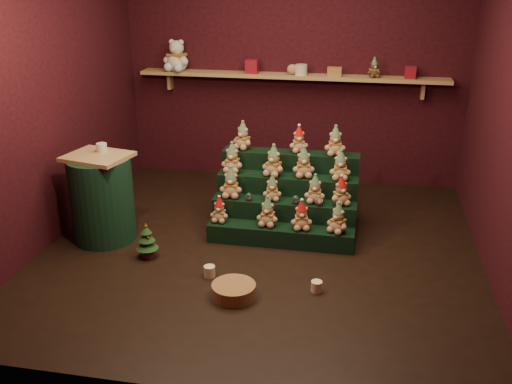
% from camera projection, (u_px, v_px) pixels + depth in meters
% --- Properties ---
extents(ground, '(4.00, 4.00, 0.00)m').
position_uv_depth(ground, '(262.00, 248.00, 5.38)').
color(ground, black).
rests_on(ground, ground).
extents(back_wall, '(4.00, 0.10, 2.80)m').
position_uv_depth(back_wall, '(293.00, 65.00, 6.74)').
color(back_wall, black).
rests_on(back_wall, ground).
extents(front_wall, '(4.00, 0.10, 2.80)m').
position_uv_depth(front_wall, '(192.00, 186.00, 2.99)').
color(front_wall, black).
rests_on(front_wall, ground).
extents(left_wall, '(0.10, 4.00, 2.80)m').
position_uv_depth(left_wall, '(43.00, 93.00, 5.23)').
color(left_wall, black).
rests_on(left_wall, ground).
extents(back_shelf, '(3.60, 0.26, 0.24)m').
position_uv_depth(back_shelf, '(291.00, 77.00, 6.62)').
color(back_shelf, tan).
rests_on(back_shelf, ground).
extents(riser_tier_front, '(1.40, 0.22, 0.18)m').
position_uv_depth(riser_tier_front, '(280.00, 235.00, 5.43)').
color(riser_tier_front, black).
rests_on(riser_tier_front, ground).
extents(riser_tier_midfront, '(1.40, 0.22, 0.36)m').
position_uv_depth(riser_tier_midfront, '(284.00, 218.00, 5.60)').
color(riser_tier_midfront, black).
rests_on(riser_tier_midfront, ground).
extents(riser_tier_midback, '(1.40, 0.22, 0.54)m').
position_uv_depth(riser_tier_midback, '(287.00, 201.00, 5.77)').
color(riser_tier_midback, black).
rests_on(riser_tier_midback, ground).
extents(riser_tier_back, '(1.40, 0.22, 0.72)m').
position_uv_depth(riser_tier_back, '(290.00, 185.00, 5.94)').
color(riser_tier_back, black).
rests_on(riser_tier_back, ground).
extents(teddy_0, '(0.18, 0.17, 0.25)m').
position_uv_depth(teddy_0, '(219.00, 210.00, 5.48)').
color(teddy_0, '#A67F5C').
rests_on(teddy_0, riser_tier_front).
extents(teddy_1, '(0.22, 0.20, 0.29)m').
position_uv_depth(teddy_1, '(268.00, 212.00, 5.38)').
color(teddy_1, '#A67F5C').
rests_on(teddy_1, riser_tier_front).
extents(teddy_2, '(0.23, 0.22, 0.28)m').
position_uv_depth(teddy_2, '(301.00, 215.00, 5.31)').
color(teddy_2, '#A67F5C').
rests_on(teddy_2, riser_tier_front).
extents(teddy_3, '(0.27, 0.26, 0.29)m').
position_uv_depth(teddy_3, '(338.00, 218.00, 5.25)').
color(teddy_3, '#A67F5C').
rests_on(teddy_3, riser_tier_front).
extents(teddy_4, '(0.23, 0.21, 0.31)m').
position_uv_depth(teddy_4, '(231.00, 182.00, 5.57)').
color(teddy_4, '#A67F5C').
rests_on(teddy_4, riser_tier_midfront).
extents(teddy_5, '(0.21, 0.19, 0.25)m').
position_uv_depth(teddy_5, '(272.00, 188.00, 5.51)').
color(teddy_5, '#A67F5C').
rests_on(teddy_5, riser_tier_midfront).
extents(teddy_6, '(0.20, 0.18, 0.28)m').
position_uv_depth(teddy_6, '(315.00, 189.00, 5.45)').
color(teddy_6, '#A67F5C').
rests_on(teddy_6, riser_tier_midfront).
extents(teddy_7, '(0.27, 0.26, 0.28)m').
position_uv_depth(teddy_7, '(341.00, 191.00, 5.40)').
color(teddy_7, '#A67F5C').
rests_on(teddy_7, riser_tier_midfront).
extents(teddy_8, '(0.23, 0.21, 0.30)m').
position_uv_depth(teddy_8, '(232.00, 158.00, 5.72)').
color(teddy_8, '#A67F5C').
rests_on(teddy_8, riser_tier_midback).
extents(teddy_9, '(0.27, 0.26, 0.31)m').
position_uv_depth(teddy_9, '(274.00, 161.00, 5.62)').
color(teddy_9, '#A67F5C').
rests_on(teddy_9, riser_tier_midback).
extents(teddy_10, '(0.25, 0.24, 0.30)m').
position_uv_depth(teddy_10, '(304.00, 162.00, 5.60)').
color(teddy_10, '#A67F5C').
rests_on(teddy_10, riser_tier_midback).
extents(teddy_11, '(0.22, 0.20, 0.29)m').
position_uv_depth(teddy_11, '(341.00, 165.00, 5.53)').
color(teddy_11, '#A67F5C').
rests_on(teddy_11, riser_tier_midback).
extents(teddy_12, '(0.26, 0.25, 0.29)m').
position_uv_depth(teddy_12, '(243.00, 135.00, 5.86)').
color(teddy_12, '#A67F5C').
rests_on(teddy_12, riser_tier_back).
extents(teddy_13, '(0.23, 0.22, 0.27)m').
position_uv_depth(teddy_13, '(299.00, 139.00, 5.76)').
color(teddy_13, '#A67F5C').
rests_on(teddy_13, riser_tier_back).
extents(teddy_14, '(0.23, 0.22, 0.30)m').
position_uv_depth(teddy_14, '(335.00, 141.00, 5.66)').
color(teddy_14, '#A67F5C').
rests_on(teddy_14, riser_tier_back).
extents(snow_globe_a, '(0.06, 0.06, 0.08)m').
position_uv_depth(snow_globe_a, '(249.00, 197.00, 5.53)').
color(snow_globe_a, black).
rests_on(snow_globe_a, riser_tier_midfront).
extents(snow_globe_b, '(0.06, 0.06, 0.09)m').
position_uv_depth(snow_globe_b, '(295.00, 200.00, 5.45)').
color(snow_globe_b, black).
rests_on(snow_globe_b, riser_tier_midfront).
extents(snow_globe_c, '(0.07, 0.07, 0.09)m').
position_uv_depth(snow_globe_c, '(319.00, 201.00, 5.40)').
color(snow_globe_c, black).
rests_on(snow_globe_c, riser_tier_midfront).
extents(side_table, '(0.64, 0.60, 0.86)m').
position_uv_depth(side_table, '(102.00, 198.00, 5.43)').
color(side_table, tan).
rests_on(side_table, ground).
extents(table_ornament, '(0.10, 0.10, 0.08)m').
position_uv_depth(table_ornament, '(102.00, 147.00, 5.35)').
color(table_ornament, beige).
rests_on(table_ornament, side_table).
extents(mini_christmas_tree, '(0.20, 0.20, 0.34)m').
position_uv_depth(mini_christmas_tree, '(147.00, 241.00, 5.16)').
color(mini_christmas_tree, '#482519').
rests_on(mini_christmas_tree, ground).
extents(mug_left, '(0.10, 0.10, 0.10)m').
position_uv_depth(mug_left, '(210.00, 271.00, 4.87)').
color(mug_left, beige).
rests_on(mug_left, ground).
extents(mug_right, '(0.09, 0.09, 0.09)m').
position_uv_depth(mug_right, '(317.00, 286.00, 4.65)').
color(mug_right, beige).
rests_on(mug_right, ground).
extents(wicker_basket, '(0.41, 0.41, 0.11)m').
position_uv_depth(wicker_basket, '(234.00, 291.00, 4.57)').
color(wicker_basket, '#9D733F').
rests_on(wicker_basket, ground).
extents(white_bear, '(0.39, 0.37, 0.46)m').
position_uv_depth(white_bear, '(177.00, 51.00, 6.73)').
color(white_bear, silver).
rests_on(white_bear, back_shelf).
extents(brown_bear, '(0.20, 0.19, 0.22)m').
position_uv_depth(brown_bear, '(374.00, 68.00, 6.37)').
color(brown_bear, '#4B3219').
rests_on(brown_bear, back_shelf).
extents(gift_tin_red_a, '(0.14, 0.14, 0.16)m').
position_uv_depth(gift_tin_red_a, '(252.00, 66.00, 6.64)').
color(gift_tin_red_a, maroon).
rests_on(gift_tin_red_a, back_shelf).
extents(gift_tin_cream, '(0.14, 0.14, 0.12)m').
position_uv_depth(gift_tin_cream, '(301.00, 70.00, 6.54)').
color(gift_tin_cream, beige).
rests_on(gift_tin_cream, back_shelf).
extents(gift_tin_red_b, '(0.12, 0.12, 0.14)m').
position_uv_depth(gift_tin_red_b, '(410.00, 72.00, 6.33)').
color(gift_tin_red_b, maroon).
rests_on(gift_tin_red_b, back_shelf).
extents(shelf_plush_ball, '(0.12, 0.12, 0.12)m').
position_uv_depth(shelf_plush_ball, '(292.00, 69.00, 6.56)').
color(shelf_plush_ball, '#A67F5C').
rests_on(shelf_plush_ball, back_shelf).
extents(scarf_gift_box, '(0.16, 0.10, 0.10)m').
position_uv_depth(scarf_gift_box, '(334.00, 72.00, 6.48)').
color(scarf_gift_box, orange).
rests_on(scarf_gift_box, back_shelf).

